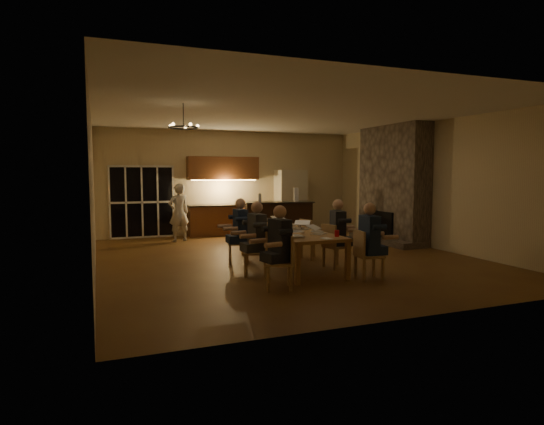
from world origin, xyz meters
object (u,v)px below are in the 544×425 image
Objects in this scene: can_cola at (260,220)px; chair_right_near at (369,255)px; can_silver at (303,230)px; mug_front at (294,230)px; standing_person at (179,212)px; laptop_d at (302,224)px; person_right_mid at (338,233)px; chair_left_near at (279,262)px; person_left_near at (280,247)px; laptop_c at (276,225)px; bar_bottle at (260,198)px; laptop_a at (295,231)px; bar_blender at (296,195)px; laptop_e at (260,220)px; person_left_mid at (257,238)px; chair_left_mid at (256,252)px; chair_left_far at (239,242)px; plate_left at (294,236)px; refrigerator at (290,201)px; dining_table at (289,248)px; mug_mid at (284,224)px; can_right at (300,224)px; redcup_mid at (264,226)px; bar_island at (278,220)px; mug_back at (261,224)px; plate_far at (293,225)px; person_right_near at (369,241)px; laptop_b at (319,228)px; chair_right_far at (313,239)px; chair_right_mid at (336,246)px; person_left_far at (241,231)px; redcup_near at (337,233)px; laptop_f at (281,219)px; chandelier at (183,128)px.

chair_right_near is at bearing -72.25° from can_cola.
mug_front is at bearing 109.07° from can_silver.
laptop_d is (1.81, -4.23, 0.06)m from standing_person.
chair_left_near is at bearing 135.54° from person_right_mid.
can_silver is at bearing 127.27° from person_left_near.
bar_bottle reaches higher than laptop_c.
laptop_a is at bearing 127.38° from person_left_near.
laptop_e is at bearing -112.81° from bar_blender.
chair_right_near is 2.07m from person_left_mid.
chair_left_mid reaches higher than can_cola.
chair_left_far reaches higher than mug_front.
person_left_near is at bearing -128.60° from plate_left.
bar_bottle is (-1.51, -1.30, 0.20)m from refrigerator.
chair_left_mid is 2.07m from chair_right_near.
mug_mid reaches higher than dining_table.
can_right is 3.57m from bar_blender.
chair_left_far is 7.42× the size of redcup_mid.
bar_island is 2.26× the size of chair_left_near.
mug_back reaches higher than plate_far.
person_right_near reaches higher than laptop_e.
mug_front and mug_mid have the same top height.
laptop_b is at bearing -36.08° from can_silver.
bar_island is at bearing -20.13° from chair_right_far.
mug_front is (0.82, 1.24, 0.36)m from chair_left_near.
chair_left_mid is 1.75m from chair_right_mid.
redcup_mid is 1.06m from can_silver.
person_left_mid is at bearing 65.44° from chair_right_near.
chair_right_mid is at bearing 58.58° from person_left_far.
plate_left is at bearing -138.72° from can_silver.
person_right_near reaches higher than plate_left.
plate_left is 1.13× the size of plate_far.
chair_right_near is at bearing -31.83° from plate_left.
chair_left_mid is at bearing 67.19° from chair_right_near.
redcup_near is (0.73, -2.02, 0.01)m from mug_back.
bar_island is (1.23, 3.66, 0.17)m from dining_table.
laptop_e is 3.20× the size of mug_back.
can_silver is at bearing -119.79° from laptop_f.
person_left_far is 0.58m from mug_back.
laptop_a is at bearing 90.40° from standing_person.
person_right_mid is (1.75, -1.12, 0.24)m from chair_left_far.
laptop_c is 2.67× the size of can_right.
can_right reaches higher than mug_back.
mug_mid is 0.37m from can_right.
can_silver is (-0.26, 0.19, -0.05)m from laptop_b.
chair_left_mid is at bearing -121.38° from laptop_d.
can_silver is at bearing 106.77° from chair_left_mid.
chair_left_mid is at bearing -132.33° from mug_mid.
laptop_d is at bearing -74.58° from can_cola.
chandelier reaches higher than person_left_mid.
can_right is at bearing -33.58° from mug_back.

